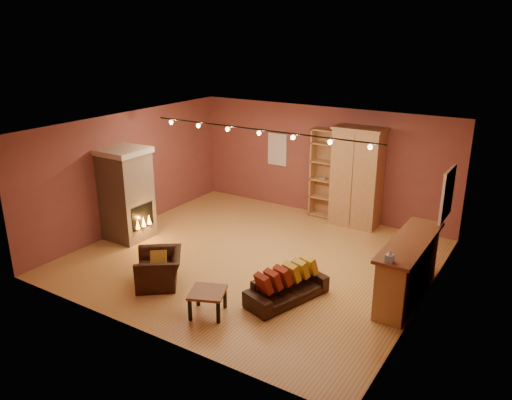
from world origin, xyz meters
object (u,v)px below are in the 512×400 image
Objects in this scene: armoire at (357,177)px; coffee_table at (207,294)px; bookcase at (330,173)px; armchair at (159,264)px; fireplace at (127,194)px; loveseat at (287,283)px; bar_counter at (408,268)px.

coffee_table is (-0.56, -5.22, -0.85)m from armoire.
bookcase is 2.01× the size of armchair.
fireplace is 4.56m from loveseat.
bookcase is 4.50m from loveseat.
bookcase is 5.23m from armchair.
armoire is at bearing 119.05° from armchair.
bar_counter is 3.08× the size of coffee_table.
coffee_table is at bearing -96.13° from armoire.
coffee_table is at bearing 36.85° from armchair.
armoire is at bearing 40.63° from fireplace.
bookcase is 3.01× the size of coffee_table.
coffee_table is at bearing -87.61° from bookcase.
armoire reaches higher than loveseat.
fireplace reaches higher than armchair.
armchair is at bearing -153.88° from bar_counter.
fireplace reaches higher than coffee_table.
bar_counter is 2.18m from loveseat.
fireplace is at bearing -160.16° from armchair.
armoire is 3.23× the size of coffee_table.
bookcase is at bearing 32.96° from loveseat.
coffee_table is at bearing -138.26° from bar_counter.
loveseat is at bearing 69.39° from armchair.
armoire is 4.20m from loveseat.
bookcase reaches higher than coffee_table.
bookcase is 0.98× the size of bar_counter.
armoire is 5.32m from coffee_table.
armchair is at bearing -112.37° from armoire.
bar_counter is at bearing -53.24° from armoire.
armoire is at bearing 126.76° from bar_counter.
armoire is 2.16× the size of armchair.
loveseat is at bearing -7.00° from fireplace.
bookcase reaches higher than bar_counter.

